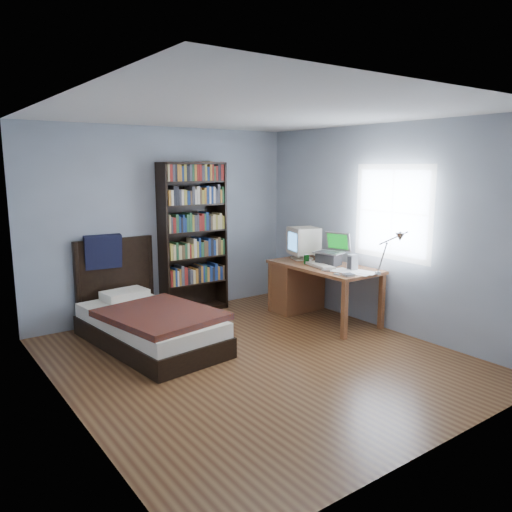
% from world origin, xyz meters
% --- Properties ---
extents(room, '(4.20, 4.24, 2.50)m').
position_xyz_m(room, '(0.03, -0.00, 1.25)').
color(room, '#4E2A16').
rests_on(room, ground).
extents(desk, '(0.75, 1.49, 0.73)m').
position_xyz_m(desk, '(1.50, 1.01, 0.41)').
color(desk, brown).
rests_on(desk, floor).
extents(crt_monitor, '(0.48, 0.44, 0.45)m').
position_xyz_m(crt_monitor, '(1.56, 1.08, 0.98)').
color(crt_monitor, beige).
rests_on(crt_monitor, desk).
extents(laptop, '(0.43, 0.41, 0.42)m').
position_xyz_m(laptop, '(1.57, 0.57, 0.85)').
color(laptop, '#2D2D30').
rests_on(laptop, desk).
extents(desk_lamp, '(0.21, 0.47, 0.56)m').
position_xyz_m(desk_lamp, '(1.52, -0.52, 1.18)').
color(desk_lamp, '#99999E').
rests_on(desk_lamp, desk).
extents(keyboard, '(0.29, 0.51, 0.05)m').
position_xyz_m(keyboard, '(1.39, 0.57, 0.75)').
color(keyboard, beige).
rests_on(keyboard, desk).
extents(speaker, '(0.11, 0.11, 0.19)m').
position_xyz_m(speaker, '(1.57, 0.17, 0.83)').
color(speaker, gray).
rests_on(speaker, desk).
extents(soda_can, '(0.07, 0.07, 0.13)m').
position_xyz_m(soda_can, '(1.37, 0.79, 0.79)').
color(soda_can, '#083707').
rests_on(soda_can, desk).
extents(mouse, '(0.07, 0.12, 0.04)m').
position_xyz_m(mouse, '(1.48, 0.88, 0.75)').
color(mouse, silver).
rests_on(mouse, desk).
extents(phone_silver, '(0.10, 0.12, 0.02)m').
position_xyz_m(phone_silver, '(1.27, 0.31, 0.74)').
color(phone_silver, silver).
rests_on(phone_silver, desk).
extents(phone_grey, '(0.04, 0.08, 0.02)m').
position_xyz_m(phone_grey, '(1.22, 0.08, 0.74)').
color(phone_grey, gray).
rests_on(phone_grey, desk).
extents(external_drive, '(0.14, 0.14, 0.02)m').
position_xyz_m(external_drive, '(1.29, -0.04, 0.74)').
color(external_drive, gray).
rests_on(external_drive, desk).
extents(bookshelf, '(0.92, 0.30, 2.04)m').
position_xyz_m(bookshelf, '(0.33, 1.94, 1.03)').
color(bookshelf, black).
rests_on(bookshelf, floor).
extents(bed, '(1.22, 2.09, 1.16)m').
position_xyz_m(bed, '(-0.74, 1.14, 0.26)').
color(bed, black).
rests_on(bed, floor).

